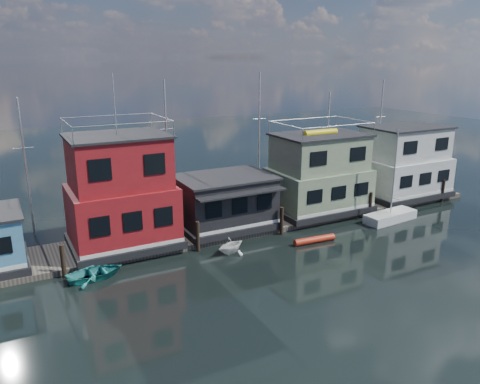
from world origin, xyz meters
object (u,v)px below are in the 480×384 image
houseboat_white (403,163)px  red_kayak (315,240)px  houseboat_green (319,174)px  day_sailer (390,216)px  dinghy_teal (95,273)px  houseboat_dark (225,201)px  houseboat_red (121,194)px  dinghy_white (231,245)px

houseboat_white → red_kayak: (-14.27, -5.42, -3.29)m
houseboat_green → red_kayak: houseboat_green is taller
day_sailer → dinghy_teal: bearing=173.2°
houseboat_dark → houseboat_green: houseboat_green is taller
houseboat_red → day_sailer: 22.04m
houseboat_red → houseboat_dark: (8.00, -0.02, -1.69)m
houseboat_green → houseboat_white: (10.00, -0.00, -0.01)m
houseboat_dark → day_sailer: size_ratio=0.96×
dinghy_white → red_kayak: size_ratio=0.68×
dinghy_teal → red_kayak: bearing=-102.0°
dinghy_white → day_sailer: bearing=-108.5°
dinghy_teal → red_kayak: size_ratio=1.05×
houseboat_red → houseboat_green: houseboat_red is taller
houseboat_green → day_sailer: (4.28, -4.42, -3.11)m
houseboat_red → day_sailer: size_ratio=1.54×
houseboat_green → day_sailer: 6.89m
houseboat_green → red_kayak: (-4.27, -5.42, -3.31)m
houseboat_dark → dinghy_teal: size_ratio=2.12×
houseboat_green → houseboat_white: bearing=-0.0°
houseboat_red → houseboat_dark: size_ratio=1.60×
houseboat_red → dinghy_teal: houseboat_red is taller
houseboat_red → red_kayak: houseboat_red is taller
houseboat_green → dinghy_teal: bearing=-169.2°
houseboat_green → dinghy_teal: 20.42m
dinghy_teal → houseboat_dark: bearing=-76.8°
houseboat_dark → houseboat_red: bearing=179.9°
houseboat_white → dinghy_white: 21.22m
day_sailer → houseboat_dark: bearing=156.5°
houseboat_dark → red_kayak: size_ratio=2.23×
houseboat_red → houseboat_white: bearing=0.0°
houseboat_dark → houseboat_white: houseboat_white is taller
houseboat_green → day_sailer: day_sailer is taller
houseboat_green → houseboat_white: 10.00m
dinghy_white → dinghy_teal: size_ratio=0.65×
houseboat_green → dinghy_teal: houseboat_green is taller
houseboat_dark → houseboat_green: size_ratio=0.88×
houseboat_dark → dinghy_teal: houseboat_dark is taller
houseboat_dark → red_kayak: (4.73, -5.40, -2.17)m
houseboat_red → houseboat_white: houseboat_red is taller
houseboat_dark → dinghy_teal: 11.63m
red_kayak → houseboat_white: bearing=25.5°
houseboat_red → dinghy_teal: size_ratio=3.40×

